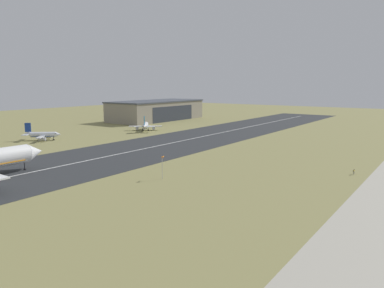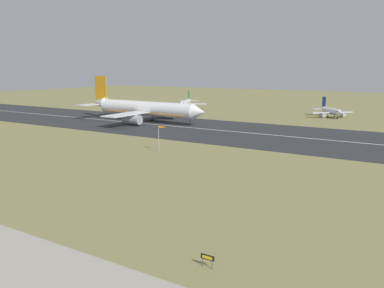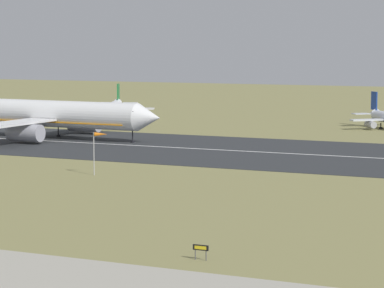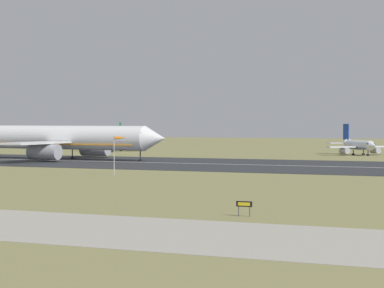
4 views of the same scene
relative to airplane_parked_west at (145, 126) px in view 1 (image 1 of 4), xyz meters
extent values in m
plane|color=olive|center=(-37.19, -99.79, -2.85)|extent=(651.49, 651.49, 0.00)
cube|color=#2B2D30|center=(-37.19, -41.25, -2.82)|extent=(411.49, 46.79, 0.06)
cube|color=silver|center=(-37.19, -41.25, -2.79)|extent=(370.34, 0.70, 0.01)
cube|color=gray|center=(53.96, 36.97, 3.95)|extent=(76.58, 31.52, 13.60)
cube|color=#424751|center=(53.96, 36.97, 11.20)|extent=(77.58, 32.52, 0.90)
cube|color=#2D333D|center=(53.96, 21.15, 2.59)|extent=(45.95, 0.12, 10.88)
cone|color=white|center=(-93.58, -36.69, 2.45)|extent=(5.24, 5.79, 5.70)
cube|color=black|center=(-96.40, -36.64, 3.59)|extent=(1.19, 4.86, 0.44)
cylinder|color=black|center=(-97.34, -36.62, -1.63)|extent=(0.24, 0.24, 2.46)
cylinder|color=black|center=(-97.34, -36.62, -2.63)|extent=(0.84, 0.84, 0.44)
cylinder|color=white|center=(0.27, 0.22, 0.11)|extent=(14.07, 12.10, 2.81)
cone|color=white|center=(7.41, 5.97, 0.11)|extent=(3.73, 3.77, 2.81)
cone|color=white|center=(-7.20, -5.80, 0.61)|extent=(4.21, 4.08, 2.53)
cube|color=black|center=(6.33, 5.10, 0.67)|extent=(2.35, 2.55, 0.44)
cube|color=#146B9E|center=(0.27, 0.22, -0.67)|extent=(12.75, 11.00, 0.20)
cube|color=white|center=(3.94, -3.84, -0.39)|extent=(7.11, 7.95, 0.40)
cylinder|color=#A8A8B2|center=(3.94, -3.00, -1.51)|extent=(3.94, 3.65, 1.74)
cube|color=white|center=(-2.91, 4.67, -0.39)|extent=(7.11, 7.95, 0.40)
cylinder|color=#A8A8B2|center=(-2.10, 4.49, -1.51)|extent=(3.94, 3.65, 1.74)
cube|color=#146B9E|center=(-6.81, -5.48, 3.90)|extent=(2.56, 2.13, 4.77)
cube|color=white|center=(-4.89, -8.50, 0.53)|extent=(4.78, 5.02, 0.24)
cube|color=white|center=(-9.34, -2.96, 0.53)|extent=(4.78, 5.02, 0.24)
cylinder|color=black|center=(5.49, 4.42, -2.08)|extent=(0.24, 0.24, 1.56)
cylinder|color=black|center=(5.49, 4.42, -2.63)|extent=(0.84, 0.84, 0.44)
cylinder|color=black|center=(1.18, -1.21, -2.08)|extent=(0.24, 0.24, 1.56)
cylinder|color=black|center=(1.18, -1.21, -2.63)|extent=(0.84, 0.84, 0.44)
cylinder|color=black|center=(-0.93, 1.41, -2.08)|extent=(0.24, 0.24, 1.56)
cylinder|color=black|center=(-0.93, 1.41, -2.63)|extent=(0.84, 0.84, 0.44)
cylinder|color=silver|center=(-56.45, 14.88, -0.09)|extent=(9.58, 10.67, 2.61)
cone|color=silver|center=(-51.89, 9.49, -0.09)|extent=(3.51, 3.48, 2.61)
cone|color=silver|center=(-61.25, 20.57, 0.38)|extent=(3.82, 3.91, 2.35)
cube|color=black|center=(-52.73, 10.48, 0.43)|extent=(2.41, 2.27, 0.44)
cube|color=navy|center=(-56.45, 14.88, -0.81)|extent=(8.73, 9.68, 0.20)
cube|color=silver|center=(-60.41, 11.22, -0.55)|extent=(7.57, 6.85, 0.40)
cylinder|color=#A8A8B2|center=(-59.64, 11.33, -1.61)|extent=(3.43, 3.64, 1.62)
cube|color=silver|center=(-52.18, 18.18, -0.55)|extent=(7.57, 6.85, 0.40)
cylinder|color=#A8A8B2|center=(-52.41, 17.44, -1.61)|extent=(3.43, 3.64, 1.62)
cube|color=navy|center=(-60.95, 20.21, 3.44)|extent=(2.05, 2.35, 4.44)
cube|color=silver|center=(-63.73, 18.38, 0.30)|extent=(4.66, 4.48, 0.24)
cube|color=silver|center=(-58.68, 22.65, 0.30)|extent=(4.66, 4.48, 0.24)
cylinder|color=black|center=(-53.43, 11.31, -2.13)|extent=(0.24, 0.24, 1.46)
cylinder|color=black|center=(-53.43, 11.31, -2.63)|extent=(0.84, 0.84, 0.44)
cylinder|color=black|center=(-57.81, 14.07, -2.13)|extent=(0.24, 0.24, 1.46)
cylinder|color=black|center=(-57.81, 14.07, -2.63)|extent=(0.84, 0.84, 0.44)
cylinder|color=black|center=(-55.42, 16.10, -2.13)|extent=(0.24, 0.24, 1.46)
cylinder|color=black|center=(-55.42, 16.10, -2.63)|extent=(0.84, 0.84, 0.44)
cylinder|color=#B7B7BC|center=(-81.14, -79.54, 0.44)|extent=(0.14, 0.14, 6.60)
cone|color=orange|center=(-80.07, -79.13, 3.49)|extent=(2.07, 1.28, 0.60)
cylinder|color=#4C4C51|center=(-44.40, -123.30, -2.39)|extent=(0.10, 0.10, 0.94)
cylinder|color=#4C4C51|center=(-43.30, -123.30, -2.39)|extent=(0.10, 0.10, 0.94)
cube|color=black|center=(-43.85, -123.30, -1.66)|extent=(1.58, 0.12, 0.52)
cube|color=yellow|center=(-43.85, -123.36, -1.66)|extent=(1.20, 0.02, 0.31)
camera|label=1|loc=(-161.62, -146.25, 24.17)|focal=35.00mm
camera|label=2|loc=(-26.99, -155.26, 17.67)|focal=35.00mm
camera|label=3|loc=(-10.23, -199.50, 17.34)|focal=85.00mm
camera|label=4|loc=(-21.81, -190.45, 6.06)|focal=70.00mm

